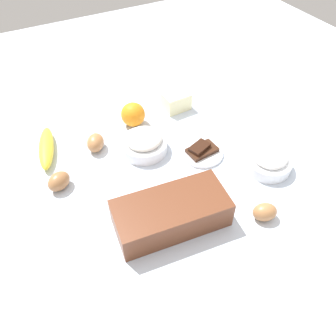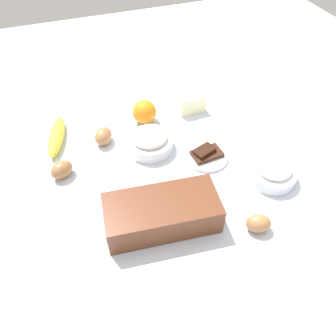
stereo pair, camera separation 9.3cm
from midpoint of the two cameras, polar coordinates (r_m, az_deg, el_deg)
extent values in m
cube|color=silver|center=(0.96, -2.75, -2.20)|extent=(2.40, 2.40, 0.02)
cube|color=brown|center=(0.83, -2.71, -7.90)|extent=(0.29, 0.16, 0.08)
cube|color=black|center=(0.82, -2.72, -7.74)|extent=(0.28, 0.15, 0.07)
cylinder|color=white|center=(1.03, -6.69, 3.70)|extent=(0.14, 0.14, 0.04)
torus|color=white|center=(1.02, -6.77, 4.36)|extent=(0.14, 0.14, 0.01)
ellipsoid|color=white|center=(1.01, -6.83, 4.90)|extent=(0.11, 0.11, 0.04)
cylinder|color=white|center=(1.00, 14.24, 0.67)|extent=(0.13, 0.13, 0.04)
torus|color=white|center=(0.99, 14.40, 1.28)|extent=(0.13, 0.13, 0.01)
ellipsoid|color=white|center=(0.98, 14.52, 1.77)|extent=(0.10, 0.10, 0.04)
ellipsoid|color=yellow|center=(1.10, -22.41, 3.12)|extent=(0.09, 0.19, 0.04)
sphere|color=orange|center=(1.12, -8.40, 8.94)|extent=(0.08, 0.08, 0.08)
cube|color=#F4EDB2|center=(1.18, -0.86, 11.22)|extent=(0.09, 0.07, 0.06)
ellipsoid|color=#9C683F|center=(0.98, -20.79, -2.27)|extent=(0.08, 0.08, 0.05)
ellipsoid|color=#A87144|center=(0.87, 13.33, -7.51)|extent=(0.07, 0.06, 0.05)
ellipsoid|color=#AA7345|center=(1.06, -14.79, 4.10)|extent=(0.08, 0.09, 0.05)
cylinder|color=white|center=(1.02, 3.24, 2.50)|extent=(0.13, 0.13, 0.01)
cube|color=#381E11|center=(1.01, 3.27, 2.94)|extent=(0.09, 0.06, 0.01)
cube|color=black|center=(1.00, 2.79, 3.43)|extent=(0.07, 0.06, 0.01)
camera|label=1|loc=(0.05, -92.87, -3.01)|focal=35.62mm
camera|label=2|loc=(0.05, 87.13, 3.01)|focal=35.62mm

